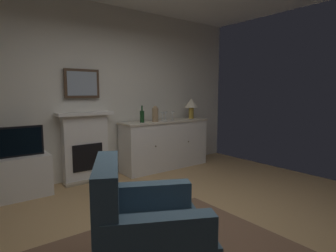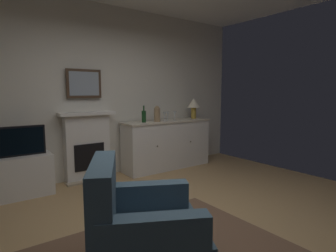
{
  "view_description": "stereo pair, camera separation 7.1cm",
  "coord_description": "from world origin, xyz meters",
  "px_view_note": "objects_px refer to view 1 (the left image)",
  "views": [
    {
      "loc": [
        -1.87,
        -2.06,
        1.41
      ],
      "look_at": [
        0.14,
        0.58,
        1.0
      ],
      "focal_mm": 29.58,
      "sensor_mm": 36.0,
      "label": 1
    },
    {
      "loc": [
        -1.82,
        -2.1,
        1.41
      ],
      "look_at": [
        0.14,
        0.58,
        1.0
      ],
      "focal_mm": 29.58,
      "sensor_mm": 36.0,
      "label": 2
    }
  ],
  "objects_px": {
    "fireplace_unit": "(85,147)",
    "wine_glass_center": "(166,114)",
    "armchair": "(144,231)",
    "vase_decorative": "(155,114)",
    "tv_cabinet": "(20,177)",
    "wine_bottle": "(142,116)",
    "tv_set": "(18,142)",
    "sideboard_cabinet": "(165,144)",
    "table_lamp": "(191,104)",
    "framed_picture": "(82,84)",
    "wine_glass_left": "(163,114)",
    "wine_glass_right": "(173,114)"
  },
  "relations": [
    {
      "from": "wine_glass_center",
      "to": "armchair",
      "type": "distance_m",
      "value": 3.21
    },
    {
      "from": "framed_picture",
      "to": "tv_set",
      "type": "height_order",
      "value": "framed_picture"
    },
    {
      "from": "fireplace_unit",
      "to": "vase_decorative",
      "type": "height_order",
      "value": "vase_decorative"
    },
    {
      "from": "wine_glass_left",
      "to": "wine_glass_right",
      "type": "xyz_separation_m",
      "value": [
        0.22,
        -0.01,
        0.0
      ]
    },
    {
      "from": "vase_decorative",
      "to": "tv_cabinet",
      "type": "xyz_separation_m",
      "value": [
        -2.17,
        0.07,
        -0.75
      ]
    },
    {
      "from": "table_lamp",
      "to": "tv_cabinet",
      "type": "bearing_deg",
      "value": 179.72
    },
    {
      "from": "table_lamp",
      "to": "wine_glass_left",
      "type": "distance_m",
      "value": 0.75
    },
    {
      "from": "fireplace_unit",
      "to": "wine_bottle",
      "type": "height_order",
      "value": "wine_bottle"
    },
    {
      "from": "framed_picture",
      "to": "wine_glass_center",
      "type": "relative_size",
      "value": 3.33
    },
    {
      "from": "wine_glass_center",
      "to": "tv_set",
      "type": "distance_m",
      "value": 2.46
    },
    {
      "from": "fireplace_unit",
      "to": "vase_decorative",
      "type": "xyz_separation_m",
      "value": [
        1.19,
        -0.23,
        0.48
      ]
    },
    {
      "from": "wine_glass_right",
      "to": "vase_decorative",
      "type": "relative_size",
      "value": 0.59
    },
    {
      "from": "wine_glass_right",
      "to": "wine_glass_left",
      "type": "bearing_deg",
      "value": 176.44
    },
    {
      "from": "sideboard_cabinet",
      "to": "table_lamp",
      "type": "relative_size",
      "value": 4.31
    },
    {
      "from": "table_lamp",
      "to": "tv_cabinet",
      "type": "distance_m",
      "value": 3.19
    },
    {
      "from": "wine_bottle",
      "to": "tv_cabinet",
      "type": "height_order",
      "value": "wine_bottle"
    },
    {
      "from": "wine_glass_right",
      "to": "table_lamp",
      "type": "bearing_deg",
      "value": 5.86
    },
    {
      "from": "wine_glass_left",
      "to": "armchair",
      "type": "distance_m",
      "value": 3.1
    },
    {
      "from": "wine_glass_center",
      "to": "tv_set",
      "type": "height_order",
      "value": "wine_glass_center"
    },
    {
      "from": "wine_glass_right",
      "to": "armchair",
      "type": "xyz_separation_m",
      "value": [
        -2.12,
        -2.35,
        -0.63
      ]
    },
    {
      "from": "wine_glass_left",
      "to": "vase_decorative",
      "type": "height_order",
      "value": "vase_decorative"
    },
    {
      "from": "wine_bottle",
      "to": "wine_glass_left",
      "type": "xyz_separation_m",
      "value": [
        0.42,
        -0.02,
        0.01
      ]
    },
    {
      "from": "table_lamp",
      "to": "sideboard_cabinet",
      "type": "bearing_deg",
      "value": -180.0
    },
    {
      "from": "table_lamp",
      "to": "tv_set",
      "type": "bearing_deg",
      "value": -179.85
    },
    {
      "from": "framed_picture",
      "to": "armchair",
      "type": "xyz_separation_m",
      "value": [
        -0.54,
        -2.63,
        -1.16
      ]
    },
    {
      "from": "wine_glass_center",
      "to": "armchair",
      "type": "relative_size",
      "value": 0.15
    },
    {
      "from": "fireplace_unit",
      "to": "wine_glass_center",
      "type": "relative_size",
      "value": 6.67
    },
    {
      "from": "table_lamp",
      "to": "armchair",
      "type": "distance_m",
      "value": 3.65
    },
    {
      "from": "table_lamp",
      "to": "tv_set",
      "type": "xyz_separation_m",
      "value": [
        -3.07,
        -0.01,
        -0.41
      ]
    },
    {
      "from": "sideboard_cabinet",
      "to": "wine_glass_left",
      "type": "xyz_separation_m",
      "value": [
        -0.08,
        -0.04,
        0.56
      ]
    },
    {
      "from": "wine_glass_left",
      "to": "tv_cabinet",
      "type": "bearing_deg",
      "value": 178.69
    },
    {
      "from": "wine_glass_center",
      "to": "framed_picture",
      "type": "bearing_deg",
      "value": 172.12
    },
    {
      "from": "sideboard_cabinet",
      "to": "tv_set",
      "type": "relative_size",
      "value": 2.78
    },
    {
      "from": "wine_glass_right",
      "to": "armchair",
      "type": "relative_size",
      "value": 0.15
    },
    {
      "from": "vase_decorative",
      "to": "armchair",
      "type": "distance_m",
      "value": 2.99
    },
    {
      "from": "wine_glass_left",
      "to": "wine_glass_right",
      "type": "distance_m",
      "value": 0.22
    },
    {
      "from": "sideboard_cabinet",
      "to": "armchair",
      "type": "xyz_separation_m",
      "value": [
        -1.99,
        -2.41,
        -0.06
      ]
    },
    {
      "from": "fireplace_unit",
      "to": "sideboard_cabinet",
      "type": "distance_m",
      "value": 1.46
    },
    {
      "from": "armchair",
      "to": "vase_decorative",
      "type": "bearing_deg",
      "value": 53.67
    },
    {
      "from": "tv_set",
      "to": "armchair",
      "type": "height_order",
      "value": "tv_set"
    },
    {
      "from": "framed_picture",
      "to": "table_lamp",
      "type": "xyz_separation_m",
      "value": [
        2.09,
        -0.22,
        -0.37
      ]
    },
    {
      "from": "sideboard_cabinet",
      "to": "tv_set",
      "type": "height_order",
      "value": "tv_set"
    },
    {
      "from": "wine_glass_center",
      "to": "tv_set",
      "type": "relative_size",
      "value": 0.27
    },
    {
      "from": "wine_bottle",
      "to": "tv_set",
      "type": "distance_m",
      "value": 1.93
    },
    {
      "from": "wine_glass_right",
      "to": "tv_cabinet",
      "type": "xyz_separation_m",
      "value": [
        -2.56,
        0.07,
        -0.73
      ]
    },
    {
      "from": "wine_glass_right",
      "to": "wine_bottle",
      "type": "bearing_deg",
      "value": 177.11
    },
    {
      "from": "framed_picture",
      "to": "tv_cabinet",
      "type": "relative_size",
      "value": 0.73
    },
    {
      "from": "tv_set",
      "to": "armchair",
      "type": "xyz_separation_m",
      "value": [
        0.44,
        -2.4,
        -0.38
      ]
    },
    {
      "from": "tv_set",
      "to": "armchair",
      "type": "relative_size",
      "value": 0.58
    },
    {
      "from": "wine_glass_left",
      "to": "tv_cabinet",
      "type": "relative_size",
      "value": 0.22
    }
  ]
}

